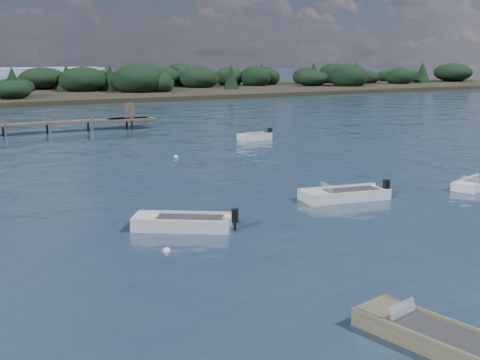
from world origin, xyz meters
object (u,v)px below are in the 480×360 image
tender_far_grey_b (255,138)px  dinghy_mid_white_a (344,196)px  dinghy_mid_grey (182,225)px  dinghy_near_olive (430,338)px  dinghy_mid_white_b (476,185)px

tender_far_grey_b → dinghy_mid_white_a: bearing=-107.6°
dinghy_mid_white_a → tender_far_grey_b: same height
dinghy_mid_grey → dinghy_near_olive: bearing=-82.8°
dinghy_near_olive → tender_far_grey_b: 40.57m
dinghy_mid_grey → dinghy_mid_white_b: dinghy_mid_grey is taller
dinghy_mid_grey → dinghy_mid_white_b: size_ratio=1.11×
dinghy_mid_white_a → dinghy_mid_white_b: (8.91, -1.40, -0.02)m
dinghy_mid_white_b → tender_far_grey_b: (-1.69, 24.12, 0.04)m
dinghy_mid_grey → dinghy_mid_white_a: bearing=5.5°
dinghy_mid_white_b → tender_far_grey_b: 24.17m
dinghy_mid_white_b → tender_far_grey_b: size_ratio=1.14×
dinghy_mid_grey → dinghy_mid_white_a: size_ratio=0.87×
dinghy_mid_white_a → tender_far_grey_b: bearing=72.4°
tender_far_grey_b → dinghy_mid_white_b: bearing=-86.0°
tender_far_grey_b → dinghy_mid_grey: bearing=-126.3°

